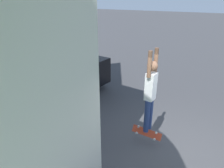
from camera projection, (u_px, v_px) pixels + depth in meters
The scene contains 4 objects.
ground_plane at pixel (177, 154), 5.06m from camera, with size 120.00×120.00×0.00m, color #3D3D3F.
suv_parked at pixel (55, 60), 8.97m from camera, with size 2.06×4.79×2.06m.
skateboarder at pixel (150, 91), 4.62m from camera, with size 0.41×0.24×2.05m.
skateboard at pixel (147, 133), 5.23m from camera, with size 0.27×0.76×0.28m.
Camera 1 is at (-4.18, -0.96, 3.62)m, focal length 32.00 mm.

